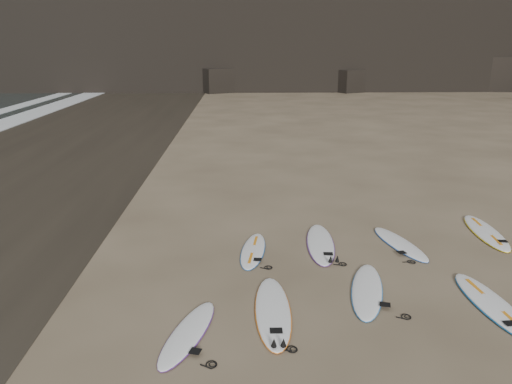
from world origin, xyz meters
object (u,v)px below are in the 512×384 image
at_px(surfboard_3, 492,304).
at_px(surfboard_0, 188,333).
at_px(surfboard_1, 273,310).
at_px(surfboard_7, 400,243).
at_px(surfboard_2, 367,290).
at_px(surfboard_8, 486,232).
at_px(surfboard_6, 320,243).
at_px(surfboard_5, 253,250).

bearing_deg(surfboard_3, surfboard_0, -175.97).
height_order(surfboard_1, surfboard_7, surfboard_1).
bearing_deg(surfboard_0, surfboard_2, 39.10).
distance_m(surfboard_0, surfboard_8, 8.94).
xyz_separation_m(surfboard_3, surfboard_7, (-0.86, 3.15, -0.01)).
height_order(surfboard_6, surfboard_8, same).
xyz_separation_m(surfboard_1, surfboard_7, (3.48, 3.25, -0.01)).
relative_size(surfboard_0, surfboard_3, 0.83).
xyz_separation_m(surfboard_1, surfboard_8, (6.06, 3.97, -0.00)).
bearing_deg(surfboard_5, surfboard_2, -34.93).
xyz_separation_m(surfboard_1, surfboard_6, (1.44, 3.31, -0.00)).
bearing_deg(surfboard_0, surfboard_1, 41.06).
relative_size(surfboard_1, surfboard_6, 1.00).
height_order(surfboard_0, surfboard_8, surfboard_8).
height_order(surfboard_5, surfboard_8, surfboard_8).
bearing_deg(surfboard_5, surfboard_8, 17.21).
relative_size(surfboard_5, surfboard_8, 0.83).
bearing_deg(surfboard_6, surfboard_3, -43.04).
height_order(surfboard_1, surfboard_3, same).
height_order(surfboard_2, surfboard_5, surfboard_2).
bearing_deg(surfboard_8, surfboard_5, -165.97).
distance_m(surfboard_2, surfboard_7, 2.87).
bearing_deg(surfboard_6, surfboard_1, -108.52).
bearing_deg(surfboard_7, surfboard_0, -155.54).
bearing_deg(surfboard_2, surfboard_7, 74.23).
bearing_deg(surfboard_3, surfboard_1, 177.49).
relative_size(surfboard_1, surfboard_5, 1.21).
height_order(surfboard_1, surfboard_8, same).
bearing_deg(surfboard_0, surfboard_7, 54.66).
distance_m(surfboard_0, surfboard_6, 5.01).
distance_m(surfboard_5, surfboard_7, 3.79).
distance_m(surfboard_0, surfboard_2, 3.87).
xyz_separation_m(surfboard_3, surfboard_6, (-2.89, 3.21, 0.00)).
relative_size(surfboard_6, surfboard_7, 1.14).
bearing_deg(surfboard_7, surfboard_8, 1.67).
relative_size(surfboard_2, surfboard_3, 0.93).
distance_m(surfboard_6, surfboard_8, 4.67).
bearing_deg(surfboard_2, surfboard_0, -142.51).
distance_m(surfboard_7, surfboard_8, 2.68).
xyz_separation_m(surfboard_2, surfboard_3, (2.32, -0.68, 0.00)).
bearing_deg(surfboard_6, surfboard_7, 3.25).
bearing_deg(surfboard_2, surfboard_3, -1.53).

